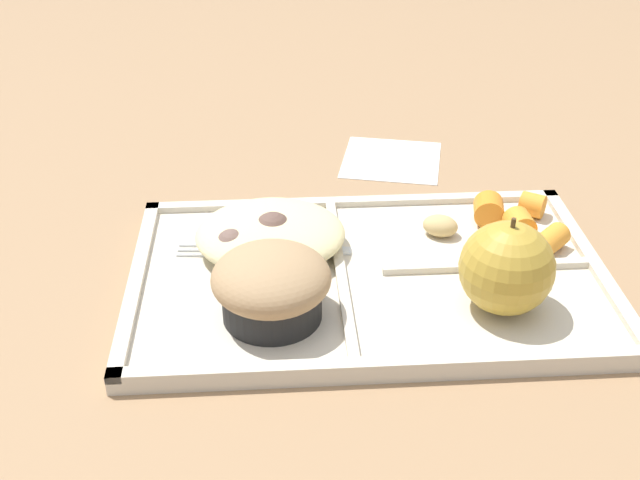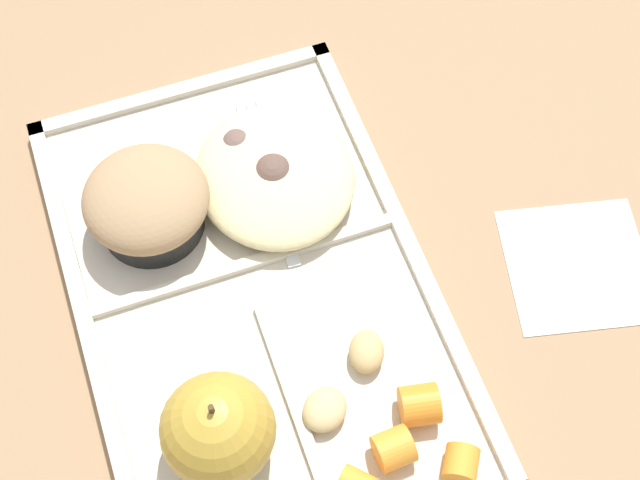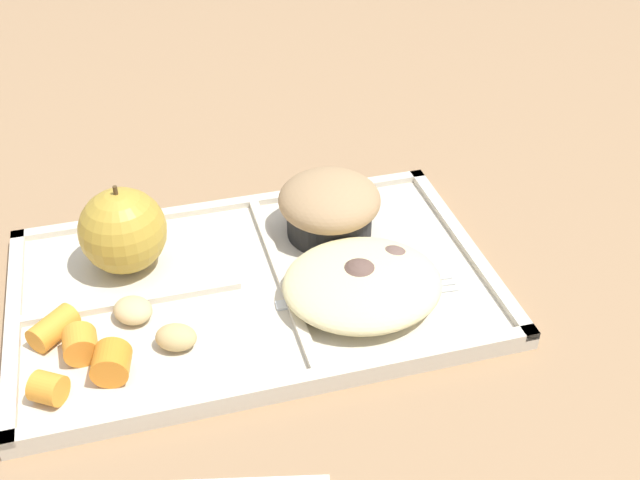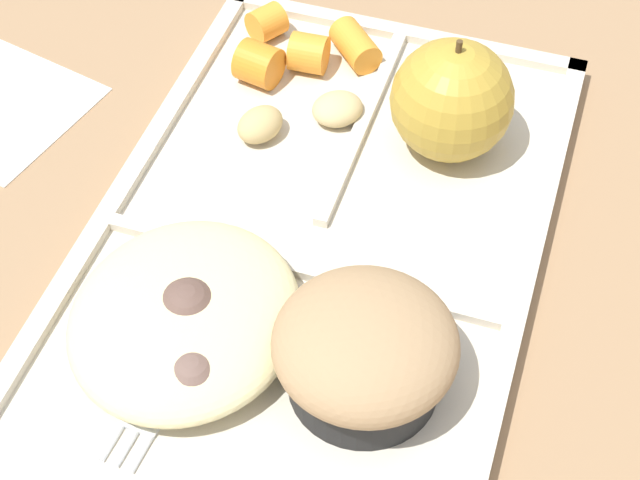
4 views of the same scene
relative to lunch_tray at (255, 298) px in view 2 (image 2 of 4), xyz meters
The scene contains 14 objects.
ground 0.01m from the lunch_tray, ahead, with size 6.00×6.00×0.00m, color #997551.
lunch_tray is the anchor object (origin of this frame).
green_apple 0.12m from the lunch_tray, 151.60° to the left, with size 0.07×0.07×0.08m.
bran_muffin 0.10m from the lunch_tray, 33.14° to the left, with size 0.09×0.09×0.06m.
carrot_slice_small 0.14m from the lunch_tray, 147.36° to the right, with size 0.03×0.03×0.02m, color orange.
carrot_slice_diagonal 0.15m from the lunch_tray, 160.49° to the right, with size 0.03×0.03×0.02m, color orange.
carrot_slice_tilted 0.18m from the lunch_tray, 151.94° to the right, with size 0.02×0.02×0.02m, color orange.
potato_chunk_golden 0.09m from the lunch_tray, 140.75° to the right, with size 0.02×0.03×0.02m, color tan.
potato_chunk_browned 0.10m from the lunch_tray, behind, with size 0.03×0.03×0.02m, color tan.
egg_noodle_pile 0.09m from the lunch_tray, 27.62° to the right, with size 0.13×0.12×0.03m, color beige.
meatball_front 0.12m from the lunch_tray, 12.08° to the right, with size 0.03×0.03×0.03m, color brown.
meatball_center 0.09m from the lunch_tray, 27.40° to the right, with size 0.04×0.04×0.04m, color brown.
plastic_fork 0.10m from the lunch_tray, 23.02° to the right, with size 0.15×0.03×0.00m.
paper_napkin 0.24m from the lunch_tray, 102.66° to the right, with size 0.10×0.10×0.00m, color white.
Camera 2 is at (-0.29, 0.05, 0.61)m, focal length 52.49 mm.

